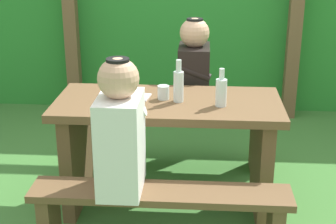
{
  "coord_description": "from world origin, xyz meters",
  "views": [
    {
      "loc": [
        0.21,
        -2.97,
        1.76
      ],
      "look_at": [
        0.0,
        0.0,
        0.66
      ],
      "focal_mm": 54.39,
      "sensor_mm": 36.0,
      "label": 1
    }
  ],
  "objects_px": {
    "person_black_coat": "(194,72)",
    "cell_phone": "(143,97)",
    "person_white_shirt": "(120,131)",
    "drinking_glass": "(163,92)",
    "bench_near": "(160,210)",
    "bottle_left": "(221,91)",
    "bench_far": "(173,129)",
    "bottle_right": "(179,85)",
    "picnic_table": "(168,136)"
  },
  "relations": [
    {
      "from": "drinking_glass",
      "to": "bottle_right",
      "type": "relative_size",
      "value": 0.33
    },
    {
      "from": "person_white_shirt",
      "to": "bottle_left",
      "type": "relative_size",
      "value": 3.11
    },
    {
      "from": "cell_phone",
      "to": "bench_far",
      "type": "bearing_deg",
      "value": 83.24
    },
    {
      "from": "bench_far",
      "to": "bottle_right",
      "type": "distance_m",
      "value": 0.8
    },
    {
      "from": "bench_near",
      "to": "bench_far",
      "type": "relative_size",
      "value": 1.0
    },
    {
      "from": "bench_near",
      "to": "cell_phone",
      "type": "relative_size",
      "value": 10.0
    },
    {
      "from": "bottle_left",
      "to": "picnic_table",
      "type": "bearing_deg",
      "value": 166.27
    },
    {
      "from": "person_black_coat",
      "to": "drinking_glass",
      "type": "relative_size",
      "value": 8.35
    },
    {
      "from": "drinking_glass",
      "to": "bottle_right",
      "type": "height_order",
      "value": "bottle_right"
    },
    {
      "from": "person_white_shirt",
      "to": "drinking_glass",
      "type": "height_order",
      "value": "person_white_shirt"
    },
    {
      "from": "person_black_coat",
      "to": "cell_phone",
      "type": "height_order",
      "value": "person_black_coat"
    },
    {
      "from": "bench_near",
      "to": "bottle_left",
      "type": "relative_size",
      "value": 6.06
    },
    {
      "from": "picnic_table",
      "to": "bench_far",
      "type": "distance_m",
      "value": 0.61
    },
    {
      "from": "picnic_table",
      "to": "bench_far",
      "type": "bearing_deg",
      "value": 90.0
    },
    {
      "from": "drinking_glass",
      "to": "bench_near",
      "type": "bearing_deg",
      "value": -87.12
    },
    {
      "from": "cell_phone",
      "to": "person_white_shirt",
      "type": "bearing_deg",
      "value": -85.2
    },
    {
      "from": "person_black_coat",
      "to": "bottle_left",
      "type": "relative_size",
      "value": 3.11
    },
    {
      "from": "person_white_shirt",
      "to": "bottle_left",
      "type": "height_order",
      "value": "person_white_shirt"
    },
    {
      "from": "drinking_glass",
      "to": "cell_phone",
      "type": "height_order",
      "value": "drinking_glass"
    },
    {
      "from": "bench_near",
      "to": "cell_phone",
      "type": "distance_m",
      "value": 0.77
    },
    {
      "from": "person_black_coat",
      "to": "cell_phone",
      "type": "xyz_separation_m",
      "value": [
        -0.3,
        -0.54,
        -0.02
      ]
    },
    {
      "from": "bottle_left",
      "to": "bench_far",
      "type": "bearing_deg",
      "value": 116.05
    },
    {
      "from": "bench_near",
      "to": "bench_far",
      "type": "height_order",
      "value": "same"
    },
    {
      "from": "person_white_shirt",
      "to": "person_black_coat",
      "type": "distance_m",
      "value": 1.21
    },
    {
      "from": "person_black_coat",
      "to": "cell_phone",
      "type": "relative_size",
      "value": 5.14
    },
    {
      "from": "picnic_table",
      "to": "drinking_glass",
      "type": "bearing_deg",
      "value": 141.16
    },
    {
      "from": "bench_near",
      "to": "person_white_shirt",
      "type": "bearing_deg",
      "value": 179.07
    },
    {
      "from": "picnic_table",
      "to": "person_white_shirt",
      "type": "xyz_separation_m",
      "value": [
        -0.21,
        -0.58,
        0.26
      ]
    },
    {
      "from": "bench_far",
      "to": "bench_near",
      "type": "bearing_deg",
      "value": -90.0
    },
    {
      "from": "picnic_table",
      "to": "bench_far",
      "type": "xyz_separation_m",
      "value": [
        0.0,
        0.58,
        -0.19
      ]
    },
    {
      "from": "person_white_shirt",
      "to": "person_black_coat",
      "type": "height_order",
      "value": "same"
    },
    {
      "from": "person_black_coat",
      "to": "drinking_glass",
      "type": "distance_m",
      "value": 0.58
    },
    {
      "from": "person_white_shirt",
      "to": "bottle_right",
      "type": "distance_m",
      "value": 0.63
    },
    {
      "from": "person_white_shirt",
      "to": "picnic_table",
      "type": "bearing_deg",
      "value": 70.45
    },
    {
      "from": "person_white_shirt",
      "to": "cell_phone",
      "type": "bearing_deg",
      "value": 85.51
    },
    {
      "from": "bench_near",
      "to": "person_black_coat",
      "type": "bearing_deg",
      "value": 82.8
    },
    {
      "from": "person_white_shirt",
      "to": "bottle_left",
      "type": "bearing_deg",
      "value": 43.39
    },
    {
      "from": "person_white_shirt",
      "to": "drinking_glass",
      "type": "bearing_deg",
      "value": 73.82
    },
    {
      "from": "bench_far",
      "to": "bottle_right",
      "type": "relative_size",
      "value": 5.33
    },
    {
      "from": "bench_near",
      "to": "drinking_glass",
      "type": "relative_size",
      "value": 16.24
    },
    {
      "from": "bench_far",
      "to": "cell_phone",
      "type": "xyz_separation_m",
      "value": [
        -0.16,
        -0.55,
        0.43
      ]
    },
    {
      "from": "bottle_right",
      "to": "bench_far",
      "type": "bearing_deg",
      "value": 96.25
    },
    {
      "from": "person_black_coat",
      "to": "drinking_glass",
      "type": "xyz_separation_m",
      "value": [
        -0.18,
        -0.55,
        0.02
      ]
    },
    {
      "from": "cell_phone",
      "to": "bottle_left",
      "type": "bearing_deg",
      "value": -4.09
    },
    {
      "from": "person_black_coat",
      "to": "drinking_glass",
      "type": "bearing_deg",
      "value": -107.72
    },
    {
      "from": "drinking_glass",
      "to": "bottle_right",
      "type": "xyz_separation_m",
      "value": [
        0.1,
        -0.04,
        0.06
      ]
    },
    {
      "from": "picnic_table",
      "to": "bench_far",
      "type": "height_order",
      "value": "picnic_table"
    },
    {
      "from": "bench_near",
      "to": "person_black_coat",
      "type": "height_order",
      "value": "person_black_coat"
    },
    {
      "from": "person_black_coat",
      "to": "bench_near",
      "type": "bearing_deg",
      "value": -97.2
    },
    {
      "from": "bench_near",
      "to": "drinking_glass",
      "type": "xyz_separation_m",
      "value": [
        -0.03,
        0.61,
        0.47
      ]
    }
  ]
}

